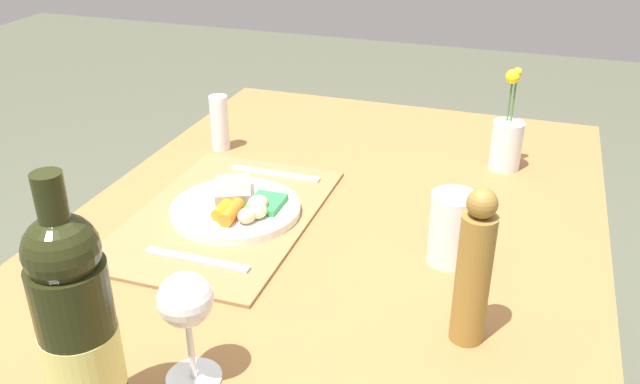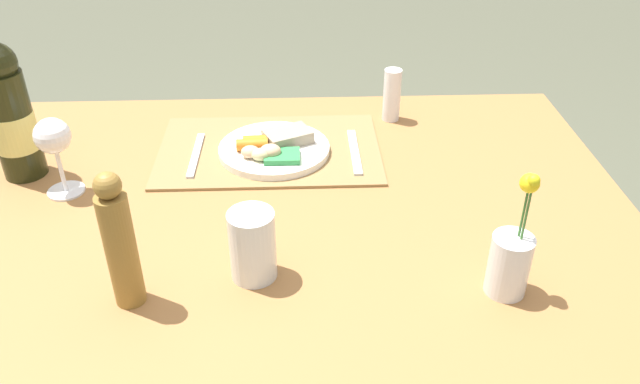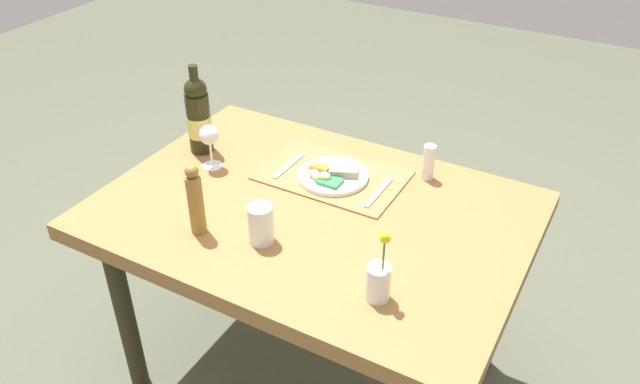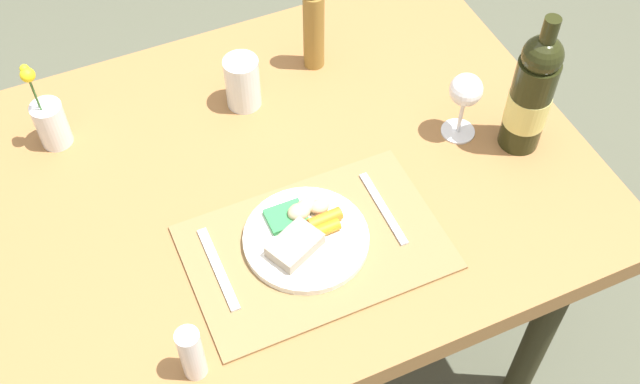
{
  "view_description": "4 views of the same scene",
  "coord_description": "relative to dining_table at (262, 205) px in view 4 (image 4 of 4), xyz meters",
  "views": [
    {
      "loc": [
        0.94,
        0.29,
        1.3
      ],
      "look_at": [
        -0.02,
        -0.03,
        0.78
      ],
      "focal_mm": 37.48,
      "sensor_mm": 36.0,
      "label": 1
    },
    {
      "loc": [
        -0.03,
        0.97,
        1.37
      ],
      "look_at": [
        -0.06,
        0.02,
        0.76
      ],
      "focal_mm": 35.7,
      "sensor_mm": 36.0,
      "label": 2
    },
    {
      "loc": [
        -0.77,
        1.33,
        1.82
      ],
      "look_at": [
        -0.04,
        0.03,
        0.81
      ],
      "focal_mm": 35.52,
      "sensor_mm": 36.0,
      "label": 3
    },
    {
      "loc": [
        -0.28,
        -0.91,
        1.9
      ],
      "look_at": [
        0.08,
        -0.09,
        0.75
      ],
      "focal_mm": 44.38,
      "sensor_mm": 36.0,
      "label": 4
    }
  ],
  "objects": [
    {
      "name": "flower_vase",
      "position": [
        -0.33,
        0.26,
        0.14
      ],
      "size": [
        0.06,
        0.06,
        0.2
      ],
      "color": "silver",
      "rests_on": "dining_table"
    },
    {
      "name": "pepper_mill",
      "position": [
        0.22,
        0.25,
        0.18
      ],
      "size": [
        0.04,
        0.04,
        0.22
      ],
      "color": "olive",
      "rests_on": "dining_table"
    },
    {
      "name": "wine_glass",
      "position": [
        0.41,
        -0.05,
        0.19
      ],
      "size": [
        0.07,
        0.07,
        0.15
      ],
      "color": "white",
      "rests_on": "dining_table"
    },
    {
      "name": "dining_table",
      "position": [
        0.0,
        0.0,
        0.0
      ],
      "size": [
        1.26,
        0.89,
        0.73
      ],
      "color": "olive",
      "rests_on": "ground_plane"
    },
    {
      "name": "knife",
      "position": [
        0.18,
        -0.16,
        0.09
      ],
      "size": [
        0.02,
        0.18,
        0.0
      ],
      "primitive_type": "cube",
      "rotation": [
        0.0,
        0.0,
        -0.01
      ],
      "color": "silver",
      "rests_on": "placemat"
    },
    {
      "name": "wine_bottle",
      "position": [
        0.5,
        -0.12,
        0.21
      ],
      "size": [
        0.08,
        0.08,
        0.31
      ],
      "color": "black",
      "rests_on": "dining_table"
    },
    {
      "name": "placemat",
      "position": [
        0.03,
        -0.19,
        0.08
      ],
      "size": [
        0.45,
        0.3,
        0.01
      ],
      "primitive_type": "cube",
      "color": "olive",
      "rests_on": "dining_table"
    },
    {
      "name": "ground_plane",
      "position": [
        0.0,
        0.0,
        -0.65
      ],
      "size": [
        8.0,
        8.0,
        0.0
      ],
      "primitive_type": "plane",
      "color": "#4F5341"
    },
    {
      "name": "salt_shaker",
      "position": [
        -0.24,
        -0.32,
        0.14
      ],
      "size": [
        0.04,
        0.04,
        0.12
      ],
      "primitive_type": "cylinder",
      "color": "white",
      "rests_on": "dining_table"
    },
    {
      "name": "dinner_plate",
      "position": [
        0.02,
        -0.16,
        0.1
      ],
      "size": [
        0.23,
        0.23,
        0.04
      ],
      "color": "white",
      "rests_on": "placemat"
    },
    {
      "name": "water_tumbler",
      "position": [
        0.05,
        0.21,
        0.13
      ],
      "size": [
        0.07,
        0.07,
        0.11
      ],
      "color": "silver",
      "rests_on": "dining_table"
    },
    {
      "name": "fork",
      "position": [
        -0.14,
        -0.16,
        0.09
      ],
      "size": [
        0.02,
        0.18,
        0.0
      ],
      "primitive_type": "cube",
      "rotation": [
        0.0,
        0.0,
        0.0
      ],
      "color": "silver",
      "rests_on": "placemat"
    }
  ]
}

